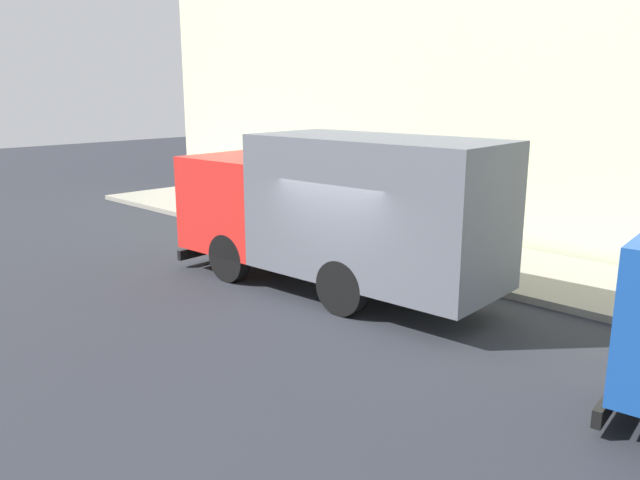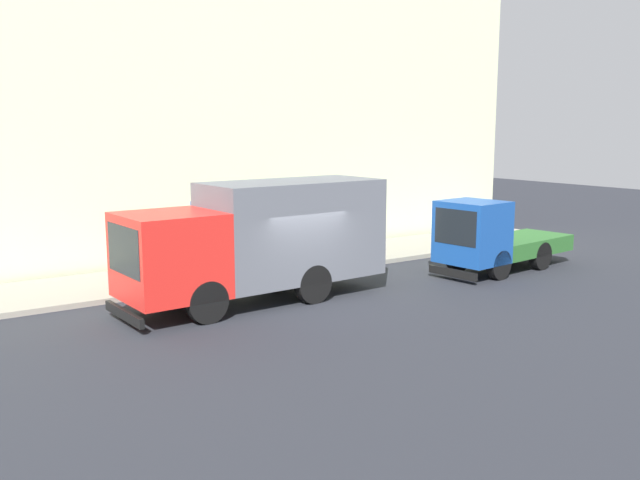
{
  "view_description": "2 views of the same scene",
  "coord_description": "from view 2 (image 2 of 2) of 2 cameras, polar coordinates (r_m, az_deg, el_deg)",
  "views": [
    {
      "loc": [
        -8.54,
        -7.92,
        4.23
      ],
      "look_at": [
        0.65,
        1.04,
        1.13
      ],
      "focal_mm": 35.54,
      "sensor_mm": 36.0,
      "label": 1
    },
    {
      "loc": [
        -15.3,
        9.87,
        4.81
      ],
      "look_at": [
        0.81,
        -1.03,
        1.57
      ],
      "focal_mm": 38.34,
      "sensor_mm": 36.0,
      "label": 2
    }
  ],
  "objects": [
    {
      "name": "street_sign_post",
      "position": [
        20.51,
        -10.37,
        0.46
      ],
      "size": [
        0.44,
        0.08,
        2.54
      ],
      "color": "#4C5156",
      "rests_on": "sidewalk"
    },
    {
      "name": "ground",
      "position": [
        18.84,
        -1.22,
        -5.33
      ],
      "size": [
        80.0,
        80.0,
        0.0
      ],
      "primitive_type": "plane",
      "color": "#25272E"
    },
    {
      "name": "building_facade",
      "position": [
        24.48,
        -10.48,
        11.09
      ],
      "size": [
        0.5,
        30.0,
        11.14
      ],
      "primitive_type": "cube",
      "color": "beige",
      "rests_on": "ground"
    },
    {
      "name": "traffic_cone_orange",
      "position": [
        20.52,
        -16.29,
        -3.13
      ],
      "size": [
        0.44,
        0.44,
        0.63
      ],
      "primitive_type": "cone",
      "color": "orange",
      "rests_on": "sidewalk"
    },
    {
      "name": "pedestrian_walking",
      "position": [
        21.45,
        -14.79,
        -1.09
      ],
      "size": [
        0.48,
        0.48,
        1.61
      ],
      "rotation": [
        0.0,
        0.0,
        5.94
      ],
      "color": "#433848",
      "rests_on": "sidewalk"
    },
    {
      "name": "sidewalk",
      "position": [
        22.89,
        -7.76,
        -2.56
      ],
      "size": [
        3.58,
        30.0,
        0.16
      ],
      "primitive_type": "cube",
      "color": "gray",
      "rests_on": "ground"
    },
    {
      "name": "large_utility_truck",
      "position": [
        18.79,
        -4.95,
        0.2
      ],
      "size": [
        2.7,
        7.7,
        3.31
      ],
      "rotation": [
        0.0,
        0.0,
        0.05
      ],
      "color": "red",
      "rests_on": "ground"
    },
    {
      "name": "small_flatbed_truck",
      "position": [
        23.28,
        14.11,
        0.1
      ],
      "size": [
        2.5,
        5.75,
        2.46
      ],
      "rotation": [
        0.0,
        0.0,
        0.11
      ],
      "color": "#18489B",
      "rests_on": "ground"
    }
  ]
}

